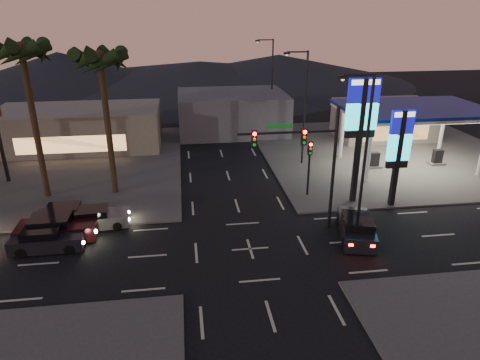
{
  "coord_description": "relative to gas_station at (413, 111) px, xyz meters",
  "views": [
    {
      "loc": [
        -3.57,
        -21.71,
        13.35
      ],
      "look_at": [
        -0.12,
        3.56,
        3.0
      ],
      "focal_mm": 32.0,
      "sensor_mm": 36.0,
      "label": 1
    }
  ],
  "objects": [
    {
      "name": "pedestal_signal",
      "position": [
        -10.5,
        -5.02,
        -2.16
      ],
      "size": [
        0.32,
        0.39,
        4.3
      ],
      "color": "black",
      "rests_on": "ground"
    },
    {
      "name": "building_far_mid",
      "position": [
        -14.0,
        14.0,
        -2.88
      ],
      "size": [
        12.0,
        9.0,
        4.4
      ],
      "primitive_type": "cube",
      "color": "#4C4C51",
      "rests_on": "ground"
    },
    {
      "name": "suv_station",
      "position": [
        -9.28,
        -11.55,
        -4.38
      ],
      "size": [
        2.9,
        4.8,
        1.5
      ],
      "color": "black",
      "rests_on": "ground"
    },
    {
      "name": "corner_lot_nw",
      "position": [
        -32.0,
        4.0,
        -5.02
      ],
      "size": [
        24.0,
        24.0,
        0.12
      ],
      "primitive_type": "cube",
      "color": "#47443F",
      "rests_on": "ground"
    },
    {
      "name": "convenience_store",
      "position": [
        2.0,
        9.0,
        -3.08
      ],
      "size": [
        10.0,
        6.0,
        4.0
      ],
      "primitive_type": "cube",
      "color": "#726B5B",
      "rests_on": "ground"
    },
    {
      "name": "palm_a",
      "position": [
        -25.0,
        -2.5,
        4.35
      ],
      "size": [
        4.41,
        4.41,
        10.86
      ],
      "color": "black",
      "rests_on": "ground"
    },
    {
      "name": "palm_b",
      "position": [
        -30.0,
        -2.5,
        4.89
      ],
      "size": [
        4.41,
        4.41,
        11.46
      ],
      "color": "black",
      "rests_on": "ground"
    },
    {
      "name": "car_lane_a_mid",
      "position": [
        -27.63,
        -9.22,
        -4.35
      ],
      "size": [
        4.88,
        2.13,
        1.57
      ],
      "color": "black",
      "rests_on": "ground"
    },
    {
      "name": "car_lane_a_front",
      "position": [
        -27.88,
        -10.37,
        -4.43
      ],
      "size": [
        4.32,
        1.86,
        1.4
      ],
      "color": "black",
      "rests_on": "ground"
    },
    {
      "name": "hill_center",
      "position": [
        -16.0,
        48.0,
        -3.08
      ],
      "size": [
        60.0,
        60.0,
        4.0
      ],
      "primitive_type": "cone",
      "color": "black",
      "rests_on": "ground"
    },
    {
      "name": "traffic_signal_mast",
      "position": [
        -12.24,
        -10.01,
        0.15
      ],
      "size": [
        6.1,
        0.39,
        8.0
      ],
      "color": "black",
      "rests_on": "ground"
    },
    {
      "name": "car_lane_b_mid",
      "position": [
        -27.39,
        -7.37,
        -4.44
      ],
      "size": [
        4.27,
        1.86,
        1.38
      ],
      "color": "black",
      "rests_on": "ground"
    },
    {
      "name": "building_far_west",
      "position": [
        -30.0,
        10.0,
        -3.08
      ],
      "size": [
        16.0,
        8.0,
        4.0
      ],
      "primitive_type": "cube",
      "color": "#726B5B",
      "rests_on": "ground"
    },
    {
      "name": "streetlight_far",
      "position": [
        -9.21,
        16.0,
        0.64
      ],
      "size": [
        2.14,
        0.25,
        10.0
      ],
      "color": "black",
      "rests_on": "ground"
    },
    {
      "name": "ground",
      "position": [
        -16.0,
        -12.0,
        -5.08
      ],
      "size": [
        140.0,
        140.0,
        0.0
      ],
      "primitive_type": "plane",
      "color": "black",
      "rests_on": "ground"
    },
    {
      "name": "gas_station",
      "position": [
        0.0,
        0.0,
        0.0
      ],
      "size": [
        12.2,
        8.2,
        5.47
      ],
      "color": "silver",
      "rests_on": "ground"
    },
    {
      "name": "corner_lot_ne",
      "position": [
        0.0,
        4.0,
        -5.02
      ],
      "size": [
        24.0,
        24.0,
        0.12
      ],
      "primitive_type": "cube",
      "color": "#47443F",
      "rests_on": "ground"
    },
    {
      "name": "hill_right",
      "position": [
        -1.0,
        48.0,
        -2.58
      ],
      "size": [
        50.0,
        50.0,
        5.0
      ],
      "primitive_type": "cone",
      "color": "black",
      "rests_on": "ground"
    },
    {
      "name": "hill_left",
      "position": [
        -41.0,
        48.0,
        -2.08
      ],
      "size": [
        40.0,
        40.0,
        6.0
      ],
      "primitive_type": "cone",
      "color": "black",
      "rests_on": "ground"
    },
    {
      "name": "pylon_sign_tall",
      "position": [
        -7.5,
        -6.5,
        1.31
      ],
      "size": [
        2.2,
        0.35,
        9.0
      ],
      "color": "black",
      "rests_on": "ground"
    },
    {
      "name": "pylon_sign_short",
      "position": [
        -5.0,
        -7.5,
        -0.42
      ],
      "size": [
        1.6,
        0.35,
        7.0
      ],
      "color": "black",
      "rests_on": "ground"
    },
    {
      "name": "streetlight_mid",
      "position": [
        -9.21,
        2.0,
        0.64
      ],
      "size": [
        2.14,
        0.25,
        10.0
      ],
      "color": "black",
      "rests_on": "ground"
    },
    {
      "name": "car_lane_b_front",
      "position": [
        -25.5,
        -7.92,
        -4.46
      ],
      "size": [
        4.22,
        2.06,
        1.34
      ],
      "color": "slate",
      "rests_on": "ground"
    },
    {
      "name": "streetlight_near",
      "position": [
        -9.21,
        -11.0,
        0.64
      ],
      "size": [
        2.14,
        0.25,
        10.0
      ],
      "color": "black",
      "rests_on": "ground"
    }
  ]
}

